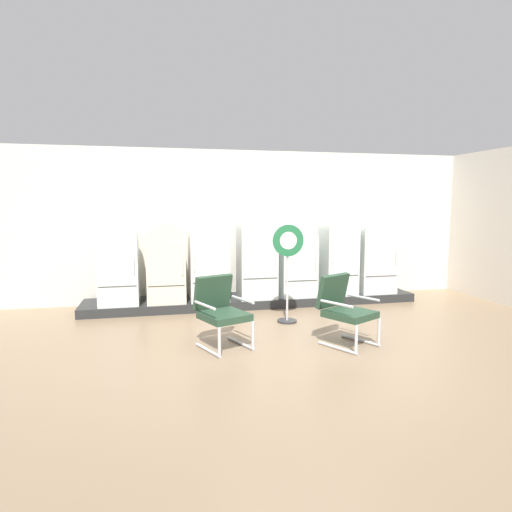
{
  "coord_description": "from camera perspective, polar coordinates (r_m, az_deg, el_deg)",
  "views": [
    {
      "loc": [
        -1.77,
        -5.02,
        1.89
      ],
      "look_at": [
        -0.01,
        2.75,
        0.96
      ],
      "focal_mm": 30.92,
      "sensor_mm": 36.0,
      "label": 1
    }
  ],
  "objects": [
    {
      "name": "refrigerator_2",
      "position": [
        8.05,
        -6.19,
        -0.05
      ],
      "size": [
        0.69,
        0.71,
        1.51
      ],
      "color": "white",
      "rests_on": "display_plinth"
    },
    {
      "name": "refrigerator_0",
      "position": [
        8.04,
        -17.38,
        -0.42
      ],
      "size": [
        0.67,
        0.72,
        1.49
      ],
      "color": "white",
      "rests_on": "display_plinth"
    },
    {
      "name": "refrigerator_4",
      "position": [
        8.37,
        5.27,
        -0.2
      ],
      "size": [
        0.67,
        0.62,
        1.4
      ],
      "color": "silver",
      "rests_on": "display_plinth"
    },
    {
      "name": "refrigerator_3",
      "position": [
        8.15,
        0.1,
        0.56
      ],
      "size": [
        0.68,
        0.63,
        1.63
      ],
      "color": "silver",
      "rests_on": "display_plinth"
    },
    {
      "name": "sign_stand",
      "position": [
        7.05,
        4.12,
        -2.06
      ],
      "size": [
        0.51,
        0.32,
        1.58
      ],
      "color": "#2D2D30",
      "rests_on": "ground"
    },
    {
      "name": "refrigerator_5",
      "position": [
        8.66,
        10.6,
        0.65
      ],
      "size": [
        0.62,
        0.63,
        1.58
      ],
      "color": "silver",
      "rests_on": "display_plinth"
    },
    {
      "name": "side_wall_right",
      "position": [
        9.88,
        27.93,
        3.42
      ],
      "size": [
        0.16,
        2.2,
        2.95
      ],
      "color": "silver",
      "rests_on": "ground"
    },
    {
      "name": "back_wall",
      "position": [
        8.86,
        -1.21,
        4.07
      ],
      "size": [
        11.76,
        0.12,
        2.95
      ],
      "color": "silver",
      "rests_on": "ground"
    },
    {
      "name": "display_plinth",
      "position": [
        8.43,
        -0.32,
        -5.74
      ],
      "size": [
        6.24,
        0.95,
        0.16
      ],
      "primitive_type": "cube",
      "color": "#2A2C2D",
      "rests_on": "ground"
    },
    {
      "name": "refrigerator_6",
      "position": [
        9.02,
        14.98,
        0.47
      ],
      "size": [
        0.71,
        0.69,
        1.51
      ],
      "color": "silver",
      "rests_on": "display_plinth"
    },
    {
      "name": "armchair_left",
      "position": [
        5.92,
        -4.6,
        -6.82
      ],
      "size": [
        0.78,
        0.85,
        0.94
      ],
      "color": "silver",
      "rests_on": "ground"
    },
    {
      "name": "refrigerator_1",
      "position": [
        8.0,
        -11.61,
        -0.58
      ],
      "size": [
        0.67,
        0.69,
        1.41
      ],
      "color": "beige",
      "rests_on": "display_plinth"
    },
    {
      "name": "armchair_right",
      "position": [
        6.11,
        11.33,
        -6.48
      ],
      "size": [
        0.81,
        0.87,
        0.94
      ],
      "color": "silver",
      "rests_on": "ground"
    },
    {
      "name": "ground",
      "position": [
        5.65,
        6.47,
        -13.18
      ],
      "size": [
        12.0,
        10.0,
        0.05
      ],
      "primitive_type": "cube",
      "color": "#8A7055"
    }
  ]
}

